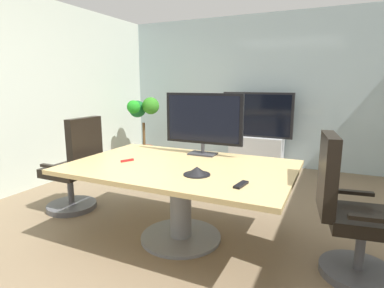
# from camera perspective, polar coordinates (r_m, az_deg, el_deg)

# --- Properties ---
(ground_plane) EXTENTS (7.79, 7.79, 0.00)m
(ground_plane) POSITION_cam_1_polar(r_m,az_deg,el_deg) (2.93, -3.69, -18.69)
(ground_plane) COLOR #7A664C
(wall_back_glass_partition) EXTENTS (5.25, 0.10, 2.63)m
(wall_back_glass_partition) POSITION_cam_1_polar(r_m,az_deg,el_deg) (5.76, 12.77, 9.40)
(wall_back_glass_partition) COLOR #9EB2B7
(wall_back_glass_partition) RESTS_ON ground
(conference_table) EXTENTS (2.01, 1.31, 0.72)m
(conference_table) POSITION_cam_1_polar(r_m,az_deg,el_deg) (2.89, -2.11, -7.02)
(conference_table) COLOR tan
(conference_table) RESTS_ON ground
(office_chair_left) EXTENTS (0.60, 0.57, 1.09)m
(office_chair_left) POSITION_cam_1_polar(r_m,az_deg,el_deg) (3.81, -20.58, -4.86)
(office_chair_left) COLOR #4C4C51
(office_chair_left) RESTS_ON ground
(office_chair_right) EXTENTS (0.62, 0.60, 1.09)m
(office_chair_right) POSITION_cam_1_polar(r_m,az_deg,el_deg) (2.68, 26.83, -12.10)
(office_chair_right) COLOR #4C4C51
(office_chair_right) RESTS_ON ground
(tv_monitor) EXTENTS (0.84, 0.18, 0.64)m
(tv_monitor) POSITION_cam_1_polar(r_m,az_deg,el_deg) (3.20, 2.04, 4.37)
(tv_monitor) COLOR #333338
(tv_monitor) RESTS_ON conference_table
(wall_display_unit) EXTENTS (1.20, 0.36, 1.31)m
(wall_display_unit) POSITION_cam_1_polar(r_m,az_deg,el_deg) (5.50, 11.69, 0.20)
(wall_display_unit) COLOR #B7BABC
(wall_display_unit) RESTS_ON ground
(potted_plant) EXTENTS (0.60, 0.62, 1.21)m
(potted_plant) POSITION_cam_1_polar(r_m,az_deg,el_deg) (5.83, -8.90, 4.17)
(potted_plant) COLOR brown
(potted_plant) RESTS_ON ground
(conference_phone) EXTENTS (0.22, 0.22, 0.07)m
(conference_phone) POSITION_cam_1_polar(r_m,az_deg,el_deg) (2.53, 0.91, -5.01)
(conference_phone) COLOR black
(conference_phone) RESTS_ON conference_table
(remote_control) EXTENTS (0.07, 0.18, 0.02)m
(remote_control) POSITION_cam_1_polar(r_m,az_deg,el_deg) (2.30, 8.97, -7.37)
(remote_control) COLOR black
(remote_control) RESTS_ON conference_table
(whiteboard_marker) EXTENTS (0.08, 0.12, 0.02)m
(whiteboard_marker) POSITION_cam_1_polar(r_m,az_deg,el_deg) (3.03, -11.77, -2.96)
(whiteboard_marker) COLOR red
(whiteboard_marker) RESTS_ON conference_table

